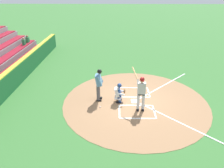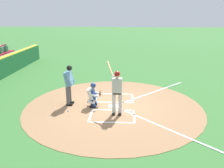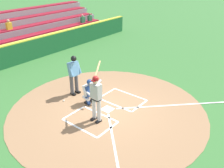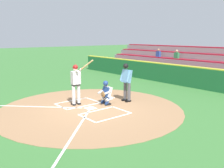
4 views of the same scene
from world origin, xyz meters
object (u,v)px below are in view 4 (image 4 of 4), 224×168
object	(u,v)px
catcher	(106,92)
batter	(76,82)
plate_umpire	(126,80)
baseball	(114,98)

from	to	relation	value
catcher	batter	bearing A→B (deg)	53.41
catcher	plate_umpire	distance (m)	1.22
plate_umpire	baseball	xyz separation A→B (m)	(0.80, 0.11, -1.04)
batter	plate_umpire	world-z (taller)	batter
batter	baseball	size ratio (longest dim) A/B	28.76
batter	baseball	distance (m)	2.36
catcher	baseball	distance (m)	1.31
batter	catcher	distance (m)	1.45
batter	baseball	bearing A→B (deg)	-94.84
batter	catcher	bearing A→B (deg)	-126.59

